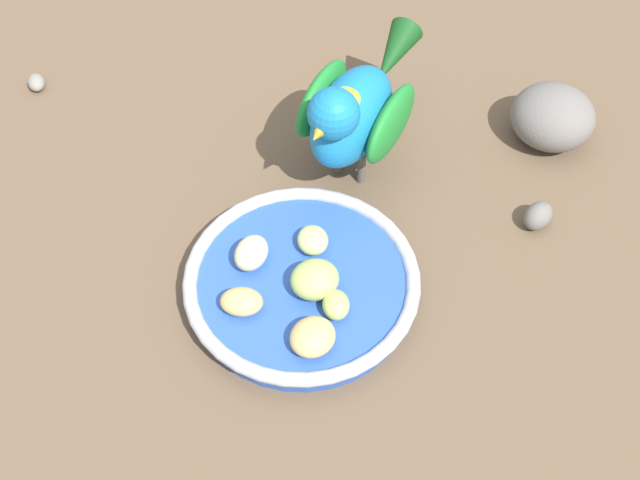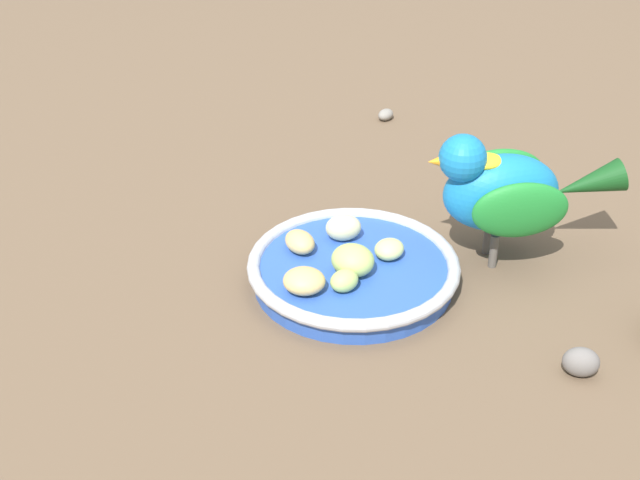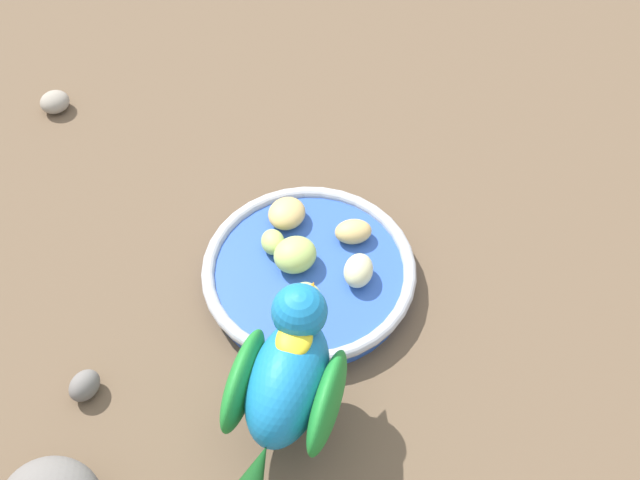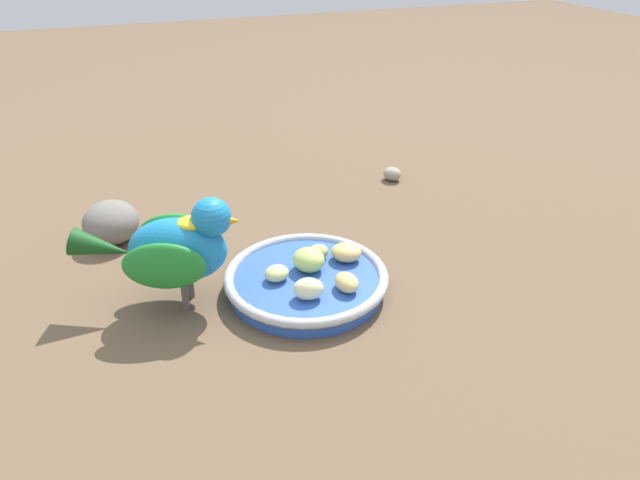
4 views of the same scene
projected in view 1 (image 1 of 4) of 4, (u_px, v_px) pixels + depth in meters
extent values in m
plane|color=brown|center=(315.00, 303.00, 0.73)|extent=(4.00, 4.00, 0.00)
cylinder|color=#2D56B7|center=(302.00, 287.00, 0.73)|extent=(0.18, 0.18, 0.02)
torus|color=#B7BABF|center=(302.00, 280.00, 0.72)|extent=(0.20, 0.20, 0.01)
ellipsoid|color=#C6D17A|center=(313.00, 240.00, 0.73)|extent=(0.04, 0.03, 0.02)
ellipsoid|color=#B2CC66|center=(309.00, 279.00, 0.70)|extent=(0.05, 0.05, 0.03)
ellipsoid|color=#B2CC66|center=(336.00, 305.00, 0.69)|extent=(0.03, 0.03, 0.02)
ellipsoid|color=tan|center=(242.00, 302.00, 0.70)|extent=(0.03, 0.04, 0.02)
ellipsoid|color=tan|center=(313.00, 337.00, 0.68)|extent=(0.05, 0.05, 0.02)
ellipsoid|color=beige|center=(251.00, 253.00, 0.72)|extent=(0.04, 0.04, 0.03)
cylinder|color=#59544C|center=(361.00, 168.00, 0.80)|extent=(0.01, 0.01, 0.03)
cylinder|color=#59544C|center=(334.00, 157.00, 0.81)|extent=(0.01, 0.01, 0.03)
ellipsoid|color=#197AB7|center=(352.00, 116.00, 0.76)|extent=(0.12, 0.09, 0.08)
ellipsoid|color=#1E7F2D|center=(391.00, 123.00, 0.76)|extent=(0.09, 0.05, 0.06)
ellipsoid|color=#1E7F2D|center=(322.00, 98.00, 0.78)|extent=(0.09, 0.05, 0.06)
cone|color=#144719|center=(393.00, 55.00, 0.80)|extent=(0.08, 0.05, 0.05)
sphere|color=#197AB7|center=(331.00, 113.00, 0.71)|extent=(0.06, 0.06, 0.04)
cone|color=orange|center=(319.00, 133.00, 0.70)|extent=(0.02, 0.02, 0.02)
ellipsoid|color=yellow|center=(343.00, 101.00, 0.72)|extent=(0.04, 0.04, 0.01)
ellipsoid|color=slate|center=(553.00, 117.00, 0.82)|extent=(0.09, 0.10, 0.06)
ellipsoid|color=slate|center=(538.00, 216.00, 0.77)|extent=(0.04, 0.04, 0.03)
ellipsoid|color=gray|center=(36.00, 82.00, 0.88)|extent=(0.03, 0.03, 0.01)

